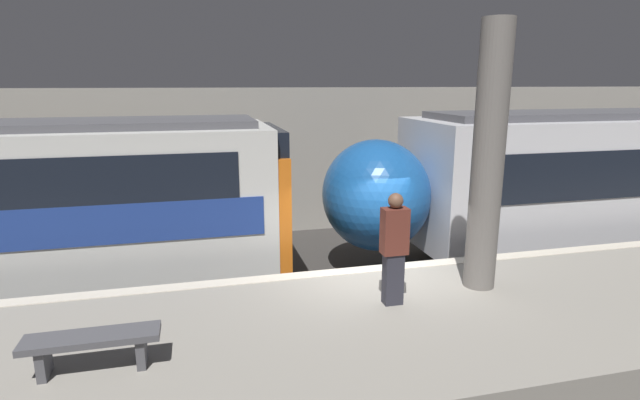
% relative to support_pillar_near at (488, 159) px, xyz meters
% --- Properties ---
extents(ground_plane, '(120.00, 120.00, 0.00)m').
position_rel_support_pillar_near_xyz_m(ground_plane, '(-1.42, 1.26, -3.23)').
color(ground_plane, '#33302D').
extents(platform, '(40.00, 3.93, 1.15)m').
position_rel_support_pillar_near_xyz_m(platform, '(-1.42, -0.70, -2.66)').
color(platform, gray).
rests_on(platform, ground).
extents(station_rear_barrier, '(50.00, 0.15, 4.25)m').
position_rel_support_pillar_near_xyz_m(station_rear_barrier, '(-1.42, 7.53, -1.11)').
color(station_rear_barrier, '#9E998E').
rests_on(station_rear_barrier, ground).
extents(support_pillar_near, '(0.49, 0.49, 4.19)m').
position_rel_support_pillar_near_xyz_m(support_pillar_near, '(0.00, 0.00, 0.00)').
color(support_pillar_near, slate).
rests_on(support_pillar_near, platform).
extents(person_waiting, '(0.38, 0.24, 1.71)m').
position_rel_support_pillar_near_xyz_m(person_waiting, '(-1.64, -0.30, -1.19)').
color(person_waiting, '#2D2D38').
rests_on(person_waiting, platform).
extents(platform_bench, '(1.50, 0.40, 0.45)m').
position_rel_support_pillar_near_xyz_m(platform_bench, '(-5.67, -1.15, -1.76)').
color(platform_bench, '#4C4C51').
rests_on(platform_bench, platform).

